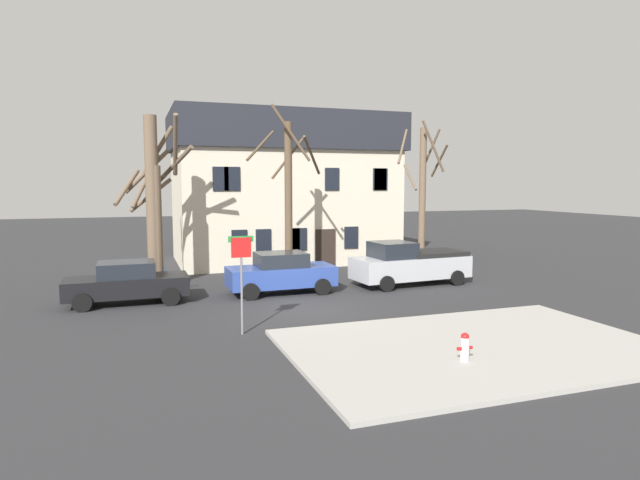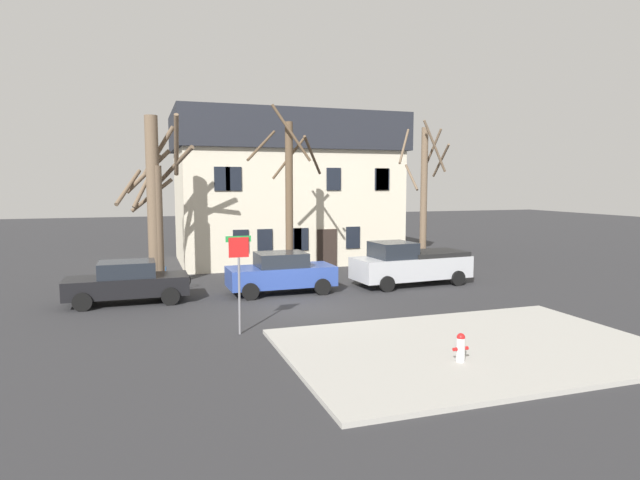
{
  "view_description": "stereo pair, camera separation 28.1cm",
  "coord_description": "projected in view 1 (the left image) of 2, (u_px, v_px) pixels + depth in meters",
  "views": [
    {
      "loc": [
        -5.77,
        -18.44,
        4.55
      ],
      "look_at": [
        1.5,
        2.43,
        2.23
      ],
      "focal_mm": 30.17,
      "sensor_mm": 36.0,
      "label": 1
    },
    {
      "loc": [
        -5.51,
        -18.53,
        4.55
      ],
      "look_at": [
        1.5,
        2.43,
        2.23
      ],
      "focal_mm": 30.17,
      "sensor_mm": 36.0,
      "label": 2
    }
  ],
  "objects": [
    {
      "name": "ground_plane",
      "position": [
        303.0,
        308.0,
        19.68
      ],
      "size": [
        120.0,
        120.0,
        0.0
      ],
      "primitive_type": "plane",
      "color": "#2D2D30"
    },
    {
      "name": "sidewalk_slab",
      "position": [
        475.0,
        347.0,
        14.84
      ],
      "size": [
        10.28,
        6.78,
        0.12
      ],
      "primitive_type": "cube",
      "color": "#A8A59E",
      "rests_on": "ground_plane"
    },
    {
      "name": "building_main",
      "position": [
        283.0,
        187.0,
        31.74
      ],
      "size": [
        12.77,
        7.61,
        8.51
      ],
      "color": "beige",
      "rests_on": "ground_plane"
    },
    {
      "name": "tree_bare_near",
      "position": [
        154.0,
        196.0,
        23.12
      ],
      "size": [
        2.94,
        2.88,
        7.45
      ],
      "color": "brown",
      "rests_on": "ground_plane"
    },
    {
      "name": "tree_bare_mid",
      "position": [
        154.0,
        221.0,
        23.22
      ],
      "size": [
        2.49,
        2.42,
        5.86
      ],
      "color": "brown",
      "rests_on": "ground_plane"
    },
    {
      "name": "tree_bare_far",
      "position": [
        288.0,
        195.0,
        24.47
      ],
      "size": [
        3.63,
        3.61,
        7.98
      ],
      "color": "brown",
      "rests_on": "ground_plane"
    },
    {
      "name": "tree_bare_end",
      "position": [
        422.0,
        194.0,
        26.62
      ],
      "size": [
        2.53,
        2.51,
        7.55
      ],
      "color": "brown",
      "rests_on": "ground_plane"
    },
    {
      "name": "car_black_sedan",
      "position": [
        127.0,
        283.0,
        20.39
      ],
      "size": [
        4.48,
        2.0,
        1.61
      ],
      "color": "black",
      "rests_on": "ground_plane"
    },
    {
      "name": "car_blue_sedan",
      "position": [
        281.0,
        273.0,
        22.33
      ],
      "size": [
        4.43,
        2.1,
        1.71
      ],
      "color": "#2D4799",
      "rests_on": "ground_plane"
    },
    {
      "name": "pickup_truck_silver",
      "position": [
        409.0,
        264.0,
        24.23
      ],
      "size": [
        5.45,
        2.5,
        1.98
      ],
      "color": "#B7BABF",
      "rests_on": "ground_plane"
    },
    {
      "name": "fire_hydrant",
      "position": [
        465.0,
        346.0,
        13.43
      ],
      "size": [
        0.42,
        0.22,
        0.73
      ],
      "color": "silver",
      "rests_on": "sidewalk_slab"
    },
    {
      "name": "street_sign_pole",
      "position": [
        241.0,
        266.0,
        16.06
      ],
      "size": [
        0.76,
        0.07,
        3.0
      ],
      "color": "slate",
      "rests_on": "ground_plane"
    },
    {
      "name": "bicycle_leaning",
      "position": [
        170.0,
        282.0,
        23.02
      ],
      "size": [
        1.75,
        0.22,
        1.03
      ],
      "color": "black",
      "rests_on": "ground_plane"
    }
  ]
}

